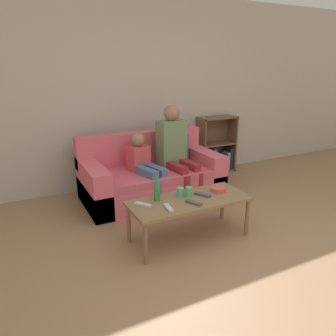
# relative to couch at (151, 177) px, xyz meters

# --- Properties ---
(ground_plane) EXTENTS (22.00, 22.00, 0.00)m
(ground_plane) POSITION_rel_couch_xyz_m (0.09, -2.14, -0.27)
(ground_plane) COLOR #997251
(wall_back) EXTENTS (12.00, 0.06, 2.60)m
(wall_back) POSITION_rel_couch_xyz_m (0.09, 0.66, 1.03)
(wall_back) COLOR #B7B2A8
(wall_back) RESTS_ON ground_plane
(couch) EXTENTS (1.76, 0.91, 0.82)m
(couch) POSITION_rel_couch_xyz_m (0.00, 0.00, 0.00)
(couch) COLOR #DB5B70
(couch) RESTS_ON ground_plane
(bookshelf) EXTENTS (0.62, 0.28, 0.90)m
(bookshelf) POSITION_rel_couch_xyz_m (1.37, 0.50, 0.06)
(bookshelf) COLOR brown
(bookshelf) RESTS_ON ground_plane
(coffee_table) EXTENTS (1.20, 0.50, 0.43)m
(coffee_table) POSITION_rel_couch_xyz_m (-0.12, -1.19, 0.11)
(coffee_table) COLOR brown
(coffee_table) RESTS_ON ground_plane
(person_adult) EXTENTS (0.41, 0.66, 1.19)m
(person_adult) POSITION_rel_couch_xyz_m (0.31, -0.08, 0.40)
(person_adult) COLOR maroon
(person_adult) RESTS_ON ground_plane
(person_child) EXTENTS (0.38, 0.66, 0.87)m
(person_child) POSITION_rel_couch_xyz_m (-0.14, -0.13, 0.23)
(person_child) COLOR #476693
(person_child) RESTS_ON ground_plane
(cup_near) EXTENTS (0.07, 0.07, 0.10)m
(cup_near) POSITION_rel_couch_xyz_m (-0.09, -1.12, 0.21)
(cup_near) COLOR #4CB77A
(cup_near) RESTS_ON coffee_table
(cup_far) EXTENTS (0.07, 0.07, 0.09)m
(cup_far) POSITION_rel_couch_xyz_m (-0.16, -1.08, 0.20)
(cup_far) COLOR #4CB77A
(cup_far) RESTS_ON coffee_table
(tv_remote_0) EXTENTS (0.11, 0.17, 0.02)m
(tv_remote_0) POSITION_rel_couch_xyz_m (-0.14, -1.30, 0.17)
(tv_remote_0) COLOR #47474C
(tv_remote_0) RESTS_ON coffee_table
(tv_remote_1) EXTENTS (0.12, 0.17, 0.02)m
(tv_remote_1) POSITION_rel_couch_xyz_m (0.05, -1.17, 0.17)
(tv_remote_1) COLOR #47474C
(tv_remote_1) RESTS_ON coffee_table
(tv_remote_2) EXTENTS (0.07, 0.17, 0.02)m
(tv_remote_2) POSITION_rel_couch_xyz_m (-0.40, -1.29, 0.17)
(tv_remote_2) COLOR #B7B7BC
(tv_remote_2) RESTS_ON coffee_table
(tv_remote_3) EXTENTS (0.14, 0.17, 0.02)m
(tv_remote_3) POSITION_rel_couch_xyz_m (-0.58, -1.12, 0.17)
(tv_remote_3) COLOR #B7B7BC
(tv_remote_3) RESTS_ON coffee_table
(snack_bowl) EXTENTS (0.15, 0.15, 0.05)m
(snack_bowl) POSITION_rel_couch_xyz_m (0.25, -1.14, 0.18)
(snack_bowl) COLOR #DB4C47
(snack_bowl) RESTS_ON coffee_table
(bottle) EXTENTS (0.06, 0.06, 0.24)m
(bottle) POSITION_rel_couch_xyz_m (-0.41, -1.07, 0.26)
(bottle) COLOR #33844C
(bottle) RESTS_ON coffee_table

